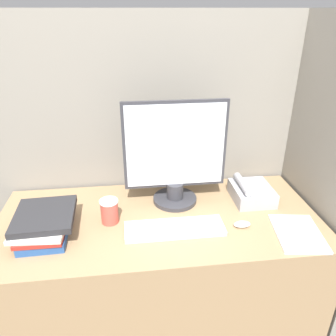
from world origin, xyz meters
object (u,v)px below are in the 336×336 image
Objects in this scene: coffee_cup at (110,211)px; monitor at (175,158)px; keyboard at (175,229)px; mouse at (242,224)px; book_stack at (45,223)px; desk_telephone at (251,192)px.

monitor is at bearing 24.62° from coffee_cup.
keyboard is 5.73× the size of mouse.
keyboard is (-0.04, -0.24, -0.22)m from monitor.
mouse is 0.24× the size of book_stack.
coffee_cup is at bearing 160.00° from keyboard.
coffee_cup is (-0.30, -0.14, -0.17)m from monitor.
monitor is at bearing 17.89° from book_stack.
coffee_cup is at bearing -171.17° from desk_telephone.
desk_telephone is at bearing 8.83° from coffee_cup.
desk_telephone is (0.37, -0.04, -0.19)m from monitor.
book_stack is at bearing 175.55° from mouse.
monitor reaches higher than mouse.
desk_telephone is (0.67, 0.10, -0.02)m from coffee_cup.
coffee_cup reaches higher than book_stack.
keyboard is 3.84× the size of coffee_cup.
desk_telephone is at bearing 8.97° from book_stack.
mouse reaches higher than keyboard.
monitor is 0.38m from coffee_cup.
book_stack is (-0.82, 0.06, 0.04)m from mouse.
monitor is 1.62× the size of book_stack.
book_stack reaches higher than keyboard.
coffee_cup is (-0.56, 0.11, 0.04)m from mouse.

